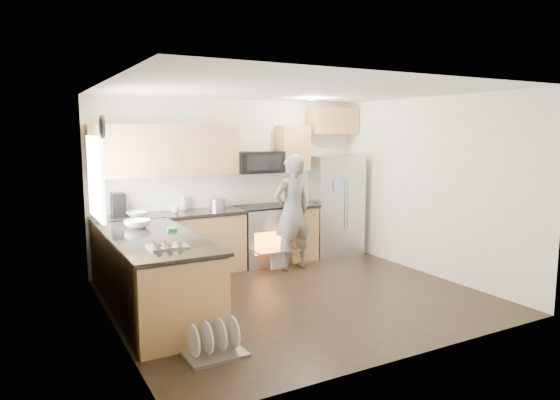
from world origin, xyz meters
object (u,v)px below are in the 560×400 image
stove_range (262,222)px  dish_rack (214,346)px  refrigerator (335,205)px  person (292,212)px

stove_range → dish_rack: size_ratio=3.14×
dish_rack → refrigerator: bearing=39.9°
refrigerator → dish_rack: (-3.33, -2.78, -0.75)m
refrigerator → dish_rack: bearing=-130.1°
refrigerator → person: person is taller
person → dish_rack: (-2.18, -2.28, -0.79)m
refrigerator → dish_rack: refrigerator is taller
stove_range → dish_rack: (-1.91, -2.77, -0.58)m
dish_rack → person: bearing=46.3°
stove_range → refrigerator: size_ratio=1.06×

